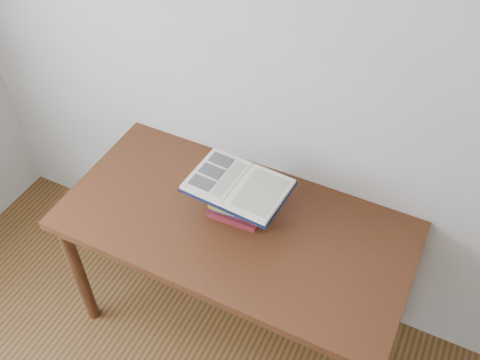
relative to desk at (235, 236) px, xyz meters
The scene contains 3 objects.
desk is the anchor object (origin of this frame).
book_stack 0.20m from the desk, 99.88° to the left, with size 0.27×0.21×0.18m.
open_book 0.29m from the desk, 90.62° to the left, with size 0.42×0.30×0.03m.
Camera 1 is at (0.58, 0.08, 2.56)m, focal length 40.00 mm.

